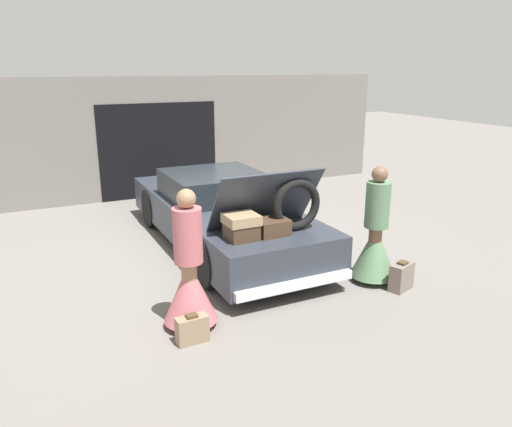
{
  "coord_description": "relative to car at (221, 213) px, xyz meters",
  "views": [
    {
      "loc": [
        -3.07,
        -7.69,
        3.01
      ],
      "look_at": [
        0.0,
        -1.39,
        0.94
      ],
      "focal_mm": 35.0,
      "sensor_mm": 36.0,
      "label": 1
    }
  ],
  "objects": [
    {
      "name": "suitcase_beside_right_person",
      "position": [
        1.57,
        -2.79,
        -0.38
      ],
      "size": [
        0.42,
        0.31,
        0.42
      ],
      "color": "#75665B",
      "rests_on": "ground_plane"
    },
    {
      "name": "ground_plane",
      "position": [
        0.0,
        0.02,
        -0.58
      ],
      "size": [
        40.0,
        40.0,
        0.0
      ],
      "primitive_type": "plane",
      "color": "slate"
    },
    {
      "name": "car",
      "position": [
        0.0,
        0.0,
        0.0
      ],
      "size": [
        1.86,
        5.13,
        1.66
      ],
      "color": "#2D333D",
      "rests_on": "ground_plane"
    },
    {
      "name": "suitcase_beside_left_person",
      "position": [
        -1.52,
        -2.84,
        -0.42
      ],
      "size": [
        0.37,
        0.18,
        0.35
      ],
      "color": "#8C7259",
      "rests_on": "ground_plane"
    },
    {
      "name": "person_left",
      "position": [
        -1.41,
        -2.47,
        0.03
      ],
      "size": [
        0.64,
        0.64,
        1.7
      ],
      "rotation": [
        0.0,
        0.0,
        -1.58
      ],
      "color": "#997051",
      "rests_on": "ground_plane"
    },
    {
      "name": "person_right",
      "position": [
        1.41,
        -2.37,
        0.02
      ],
      "size": [
        0.65,
        0.65,
        1.7
      ],
      "rotation": [
        0.0,
        0.0,
        1.67
      ],
      "color": "brown",
      "rests_on": "ground_plane"
    },
    {
      "name": "garage_wall_back",
      "position": [
        0.0,
        3.91,
        0.81
      ],
      "size": [
        12.0,
        0.14,
        2.8
      ],
      "color": "slate",
      "rests_on": "ground_plane"
    }
  ]
}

